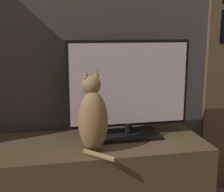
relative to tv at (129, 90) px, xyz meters
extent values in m
cube|color=#47423D|center=(-0.23, 0.25, 0.46)|extent=(4.80, 0.05, 2.60)
cube|color=brown|center=(-0.23, -0.06, -0.57)|extent=(1.34, 0.53, 0.55)
cube|color=black|center=(0.00, 0.00, -0.28)|extent=(0.38, 0.23, 0.02)
cylinder|color=black|center=(0.00, 0.00, -0.24)|extent=(0.04, 0.04, 0.07)
cube|color=black|center=(0.00, 0.00, 0.04)|extent=(0.75, 0.02, 0.53)
cube|color=silver|center=(0.00, -0.01, 0.04)|extent=(0.72, 0.01, 0.49)
ellipsoid|color=#997547|center=(-0.25, -0.20, -0.13)|extent=(0.18, 0.17, 0.33)
ellipsoid|color=black|center=(-0.26, -0.15, -0.14)|extent=(0.10, 0.06, 0.18)
sphere|color=#997547|center=(-0.25, -0.17, 0.07)|extent=(0.12, 0.12, 0.11)
cone|color=#997547|center=(-0.28, -0.18, 0.13)|extent=(0.04, 0.04, 0.04)
cone|color=#997547|center=(-0.22, -0.17, 0.13)|extent=(0.04, 0.04, 0.04)
cylinder|color=#997547|center=(-0.23, -0.30, -0.28)|extent=(0.16, 0.17, 0.03)
camera|label=1|loc=(-0.48, -1.80, 0.36)|focal=50.00mm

